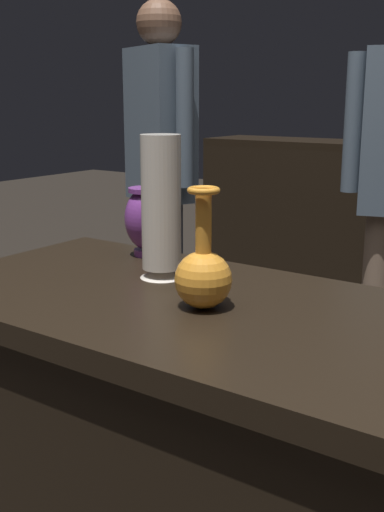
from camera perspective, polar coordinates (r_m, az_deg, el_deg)
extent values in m
cube|color=black|center=(1.54, -0.89, -19.00)|extent=(1.10, 0.59, 0.75)
cube|color=black|center=(1.36, -0.96, -4.77)|extent=(1.20, 0.64, 0.05)
sphere|color=orange|center=(1.28, 1.02, -2.15)|extent=(0.12, 0.12, 0.12)
cylinder|color=orange|center=(1.25, 1.04, 2.94)|extent=(0.03, 0.03, 0.13)
torus|color=orange|center=(1.24, 1.05, 5.93)|extent=(0.07, 0.07, 0.01)
cone|color=silver|center=(1.51, -2.72, -1.49)|extent=(0.10, 0.10, 0.02)
cylinder|color=silver|center=(1.47, -2.79, 4.80)|extent=(0.09, 0.09, 0.31)
cylinder|color=#7A388E|center=(1.72, -4.07, 0.35)|extent=(0.07, 0.07, 0.02)
ellipsoid|color=#7A388E|center=(1.70, -4.12, 3.35)|extent=(0.12, 0.12, 0.17)
cylinder|color=#7A388E|center=(1.69, -4.17, 5.95)|extent=(0.09, 0.09, 0.01)
cylinder|color=#846B56|center=(2.67, 16.05, -4.51)|extent=(0.11, 0.11, 0.78)
cylinder|color=slate|center=(2.55, 14.32, 11.48)|extent=(0.07, 0.07, 0.52)
cylinder|color=#333847|center=(2.76, -1.94, -3.25)|extent=(0.11, 0.11, 0.79)
cylinder|color=#333847|center=(2.88, -3.42, -2.50)|extent=(0.11, 0.11, 0.79)
cube|color=slate|center=(2.70, -2.87, 11.65)|extent=(0.37, 0.29, 0.63)
sphere|color=brown|center=(2.71, -2.99, 20.23)|extent=(0.18, 0.18, 0.18)
cylinder|color=slate|center=(2.53, -0.64, 12.22)|extent=(0.07, 0.07, 0.53)
cylinder|color=slate|center=(2.88, -4.85, 12.39)|extent=(0.07, 0.07, 0.53)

